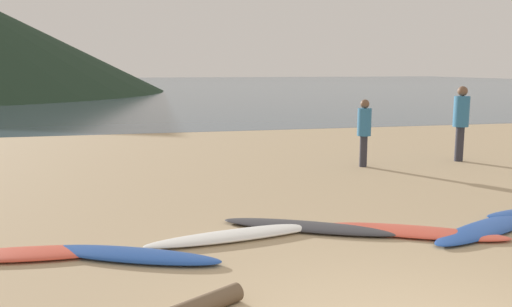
# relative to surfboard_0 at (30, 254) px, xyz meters

# --- Properties ---
(ground_plane) EXTENTS (120.00, 120.00, 0.20)m
(ground_plane) POSITION_rel_surfboard_0_xyz_m (3.38, 6.64, -0.14)
(ground_plane) COLOR tan
(ground_plane) RESTS_ON ground
(ocean_water) EXTENTS (140.00, 100.00, 0.01)m
(ocean_water) POSITION_rel_surfboard_0_xyz_m (3.38, 62.02, -0.04)
(ocean_water) COLOR #475B6B
(ocean_water) RESTS_ON ground
(surfboard_0) EXTENTS (2.29, 0.72, 0.08)m
(surfboard_0) POSITION_rel_surfboard_0_xyz_m (0.00, 0.00, 0.00)
(surfboard_0) COLOR #D84C38
(surfboard_0) RESTS_ON ground
(surfboard_1) EXTENTS (2.25, 1.42, 0.10)m
(surfboard_1) POSITION_rel_surfboard_0_xyz_m (1.19, -0.34, 0.01)
(surfboard_1) COLOR #1E479E
(surfboard_1) RESTS_ON ground
(surfboard_2) EXTENTS (2.62, 0.87, 0.10)m
(surfboard_2) POSITION_rel_surfboard_0_xyz_m (2.60, 0.12, 0.01)
(surfboard_2) COLOR white
(surfboard_2) RESTS_ON ground
(surfboard_3) EXTENTS (2.46, 1.68, 0.08)m
(surfboard_3) POSITION_rel_surfboard_0_xyz_m (3.65, 0.26, 0.00)
(surfboard_3) COLOR #333338
(surfboard_3) RESTS_ON ground
(surfboard_4) EXTENTS (2.47, 1.67, 0.08)m
(surfboard_4) POSITION_rel_surfboard_0_xyz_m (4.98, -0.26, -0.00)
(surfboard_4) COLOR #D84C38
(surfboard_4) RESTS_ON ground
(surfboard_5) EXTENTS (2.54, 1.54, 0.08)m
(surfboard_5) POSITION_rel_surfboard_0_xyz_m (6.11, -0.34, -0.00)
(surfboard_5) COLOR #1E479E
(surfboard_5) RESTS_ON ground
(person_0) EXTENTS (0.37, 0.37, 1.82)m
(person_0) POSITION_rel_surfboard_0_xyz_m (9.01, 4.71, 1.03)
(person_0) COLOR #2D2D38
(person_0) RESTS_ON ground
(person_1) EXTENTS (0.31, 0.31, 1.55)m
(person_1) POSITION_rel_surfboard_0_xyz_m (6.43, 4.57, 0.87)
(person_1) COLOR #2D2D38
(person_1) RESTS_ON ground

